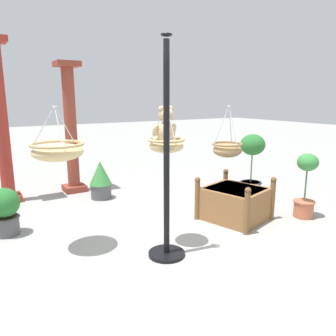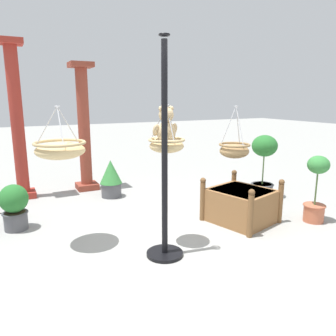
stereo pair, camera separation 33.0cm
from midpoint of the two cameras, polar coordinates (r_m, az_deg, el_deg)
name	(u,v)px [view 1 (the left image)]	position (r m, az deg, el deg)	size (l,w,h in m)	color
ground_plane	(169,246)	(4.27, -2.08, -13.60)	(40.00, 40.00, 0.00)	#9E9E99
display_pole_central	(167,192)	(3.76, -2.77, -4.31)	(0.44, 0.44, 2.51)	black
hanging_basket_with_teddy	(166,145)	(3.94, -2.71, 4.11)	(0.44, 0.44, 0.58)	tan
teddy_bear	(165,128)	(3.93, -2.90, 7.01)	(0.32, 0.28, 0.46)	tan
hanging_basket_left_high	(58,151)	(4.06, -21.02, 2.82)	(0.61, 0.61, 0.63)	tan
hanging_basket_right_low	(227,149)	(5.11, 8.54, 3.28)	(0.48, 0.48, 0.79)	#A37F51
greenhouse_pillar_left	(71,131)	(6.73, -18.01, 6.15)	(0.44, 0.44, 2.53)	brown
greenhouse_pillar_right	(2,125)	(6.50, -28.46, 6.56)	(0.43, 0.43, 2.86)	#9E2D23
wooden_planter_box	(235,202)	(5.13, 9.80, -5.97)	(1.08, 1.12, 0.68)	olive
potted_plant_tall_leafy	(252,160)	(6.37, 13.06, 1.31)	(0.47, 0.47, 1.19)	#4C4C51
potted_plant_bushy_green	(101,179)	(6.23, -13.23, -1.98)	(0.42, 0.42, 0.71)	#4C4C51
potted_plant_small_succulent	(306,186)	(5.45, 21.40, -2.97)	(0.33, 0.33, 1.02)	#BC6042
potted_plant_trailing_ivy	(5,210)	(5.06, -28.34, -6.56)	(0.39, 0.39, 0.67)	#4C4C51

